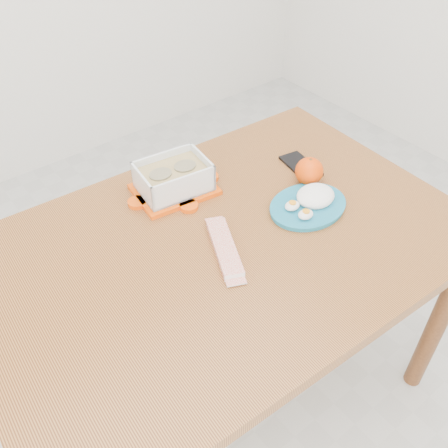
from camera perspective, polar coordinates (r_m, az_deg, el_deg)
ground at (r=1.99m, az=4.11°, el=-15.50°), size 3.50×3.50×0.00m
dining_table at (r=1.39m, az=0.00°, el=-4.59°), size 1.34×0.92×0.75m
food_container at (r=1.47m, az=-5.78°, el=5.23°), size 0.25×0.20×0.10m
orange_fruit at (r=1.52m, az=9.71°, el=5.98°), size 0.08×0.08×0.08m
rice_plate at (r=1.44m, az=9.87°, el=2.56°), size 0.24×0.24×0.06m
candy_bar at (r=1.29m, az=0.05°, el=-2.73°), size 0.13×0.21×0.02m
smartphone at (r=1.61m, az=8.76°, el=6.60°), size 0.10×0.16×0.01m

